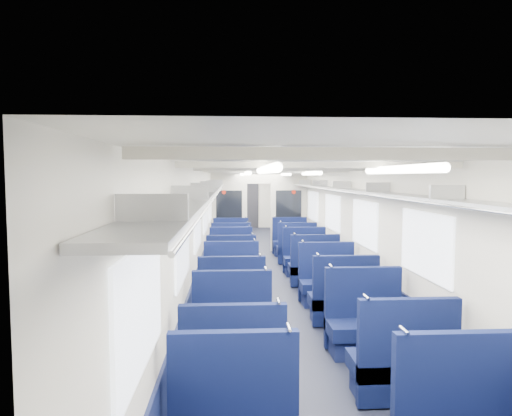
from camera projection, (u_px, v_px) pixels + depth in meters
The scene contains 29 objects.
floor at pixel (267, 272), 10.28m from camera, with size 2.80×18.00×0.01m, color black.
ceiling at pixel (267, 170), 10.12m from camera, with size 2.80×18.00×0.01m, color silver.
wall_left at pixel (206, 222), 10.12m from camera, with size 0.02×18.00×2.35m, color beige.
dado_left at pixel (207, 258), 10.18m from camera, with size 0.03×17.90×0.70m, color #111739.
wall_right at pixel (327, 221), 10.28m from camera, with size 0.02×18.00×2.35m, color beige.
dado_right at pixel (326, 256), 10.34m from camera, with size 0.03×17.90×0.70m, color #111739.
wall_far at pixel (250, 201), 19.16m from camera, with size 2.80×0.02×2.35m, color beige.
luggage_rack_left at pixel (214, 187), 10.07m from camera, with size 0.36×17.40×0.18m.
luggage_rack_right at pixel (320, 187), 10.21m from camera, with size 0.36×17.40×0.18m.
windows at pixel (269, 212), 9.73m from camera, with size 2.78×15.60×0.75m.
ceiling_fittings at pixel (268, 173), 9.86m from camera, with size 2.70×16.06×0.11m.
end_door at pixel (250, 205), 19.11m from camera, with size 0.75×0.06×2.00m, color black.
bulkhead at pixel (259, 210), 13.08m from camera, with size 2.80×0.10×2.35m.
seat_4 at pixel (233, 376), 4.17m from camera, with size 0.97×0.54×1.09m.
seat_5 at pixel (402, 367), 4.35m from camera, with size 0.97×0.54×1.09m.
seat_6 at pixel (232, 332), 5.33m from camera, with size 0.97×0.54×1.09m.
seat_7 at pixel (365, 327), 5.53m from camera, with size 0.97×0.54×1.09m.
seat_8 at pixel (232, 303), 6.55m from camera, with size 0.97×0.54×1.09m.
seat_9 at pixel (343, 302), 6.62m from camera, with size 0.97×0.54×1.09m.
seat_10 at pixel (232, 283), 7.78m from camera, with size 0.97×0.54×1.09m.
seat_11 at pixel (328, 285), 7.68m from camera, with size 0.97×0.54×1.09m.
seat_12 at pixel (231, 270), 8.87m from camera, with size 0.97×0.54×1.09m.
seat_13 at pixel (314, 269), 8.96m from camera, with size 0.97×0.54×1.09m.
seat_14 at pixel (231, 260), 10.00m from camera, with size 0.97×0.54×1.09m.
seat_15 at pixel (305, 260), 9.99m from camera, with size 0.97×0.54×1.09m.
seat_16 at pixel (231, 251), 11.18m from camera, with size 0.97×0.54×1.09m.
seat_17 at pixel (296, 250), 11.26m from camera, with size 0.97×0.54×1.09m.
seat_18 at pixel (231, 245), 12.23m from camera, with size 0.97×0.54×1.09m.
seat_19 at pixel (290, 243), 12.46m from camera, with size 0.97×0.54×1.09m.
Camera 1 is at (-0.85, -10.12, 2.20)m, focal length 31.18 mm.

